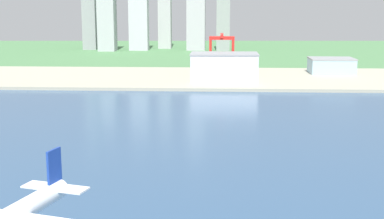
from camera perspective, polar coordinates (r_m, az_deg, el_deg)
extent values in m
plane|color=#497949|center=(274.13, -0.62, -1.96)|extent=(2400.00, 2400.00, 0.00)
cube|color=#2D4C70|center=(216.15, -1.64, -5.46)|extent=(840.00, 360.00, 0.15)
cube|color=#A2A08B|center=(460.94, 0.89, 3.42)|extent=(840.00, 140.00, 2.50)
cube|color=#193899|center=(112.57, -14.53, -6.42)|extent=(1.71, 4.60, 9.21)
cube|color=white|center=(113.62, -14.44, -8.08)|extent=(14.43, 7.75, 0.36)
cube|color=red|center=(484.83, 1.98, 5.71)|extent=(2.20, 2.20, 30.01)
cube|color=red|center=(484.88, 4.41, 5.69)|extent=(2.20, 2.20, 30.01)
cube|color=red|center=(492.80, 2.00, 5.80)|extent=(2.20, 2.20, 30.01)
cube|color=red|center=(492.85, 4.39, 5.77)|extent=(2.20, 2.20, 30.01)
cube|color=red|center=(487.56, 3.22, 7.66)|extent=(22.85, 10.00, 2.80)
cube|color=red|center=(477.41, 3.22, 7.93)|extent=(2.60, 40.08, 2.60)
cube|color=silver|center=(432.15, 3.47, 4.50)|extent=(53.07, 32.89, 21.35)
cube|color=gray|center=(431.06, 3.48, 5.99)|extent=(54.13, 33.55, 1.20)
cube|color=#99BCD1|center=(497.85, 14.70, 4.50)|extent=(38.70, 29.89, 12.77)
cube|color=gray|center=(497.17, 14.74, 5.30)|extent=(39.47, 30.49, 1.20)
cube|color=#A9ACB3|center=(775.93, -9.13, 10.41)|extent=(23.80, 24.95, 113.74)
cube|color=#B6B5C1|center=(782.22, -5.75, 11.00)|extent=(27.08, 19.87, 127.49)
cube|color=#B2B2B5|center=(817.13, -2.95, 11.49)|extent=(19.14, 19.42, 140.63)
cube|color=gray|center=(778.78, 3.36, 10.19)|extent=(19.02, 26.52, 104.51)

